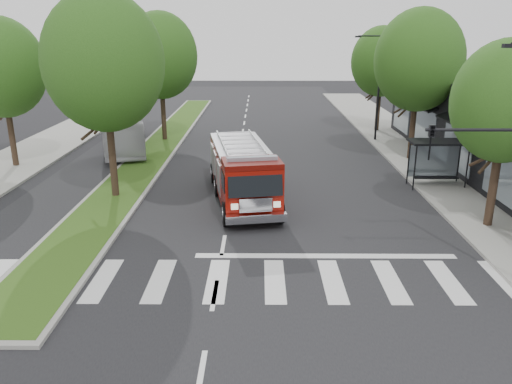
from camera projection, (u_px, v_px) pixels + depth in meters
ground at (223, 245)px, 20.16m from camera, size 140.00×140.00×0.00m
sidewalk_right at (446, 176)px, 29.55m from camera, size 5.00×80.00×0.15m
median at (160, 146)px, 37.30m from camera, size 3.00×50.00×0.15m
bus_shelter at (438, 150)px, 27.20m from camera, size 3.20×1.60×2.61m
tree_right_near at (506, 102)px, 20.28m from camera, size 4.40×4.40×8.05m
tree_right_mid at (419, 60)px, 31.39m from camera, size 5.60×5.60×9.72m
tree_right_far at (381, 62)px, 41.10m from camera, size 5.00×5.00×8.73m
tree_median_near at (104, 63)px, 23.81m from camera, size 5.80×5.80×10.16m
tree_median_far at (160, 56)px, 37.23m from camera, size 5.60×5.60×9.72m
tree_left_mid at (1, 68)px, 29.78m from camera, size 5.20×5.20×9.16m
streetlight_right_far at (377, 83)px, 37.73m from camera, size 2.11×0.20×8.00m
fire_engine at (243, 173)px, 25.09m from camera, size 4.04×9.10×3.05m
city_bus at (123, 128)px, 36.28m from camera, size 5.39×11.18×3.03m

